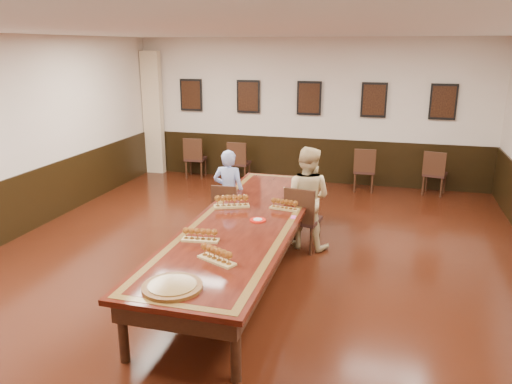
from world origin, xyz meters
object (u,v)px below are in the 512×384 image
(person_man, at_px, (229,192))
(spare_chair_c, at_px, (364,169))
(chair_woman, at_px, (303,218))
(spare_chair_b, at_px, (239,162))
(chair_man, at_px, (227,209))
(spare_chair_d, at_px, (435,173))
(spare_chair_a, at_px, (196,157))
(conference_table, at_px, (246,229))
(person_woman, at_px, (306,198))
(carved_platter, at_px, (172,287))

(person_man, bearing_deg, spare_chair_c, -124.55)
(chair_woman, relative_size, spare_chair_b, 1.06)
(spare_chair_b, bearing_deg, chair_woman, 121.33)
(chair_man, height_order, spare_chair_d, spare_chair_d)
(spare_chair_a, bearing_deg, conference_table, 113.68)
(spare_chair_a, relative_size, spare_chair_b, 1.01)
(chair_woman, distance_m, person_man, 1.38)
(person_man, height_order, conference_table, person_man)
(person_man, relative_size, person_woman, 0.89)
(spare_chair_c, bearing_deg, conference_table, 70.86)
(chair_woman, distance_m, spare_chair_a, 4.87)
(person_man, bearing_deg, spare_chair_b, -78.09)
(chair_woman, height_order, spare_chair_a, chair_woman)
(conference_table, bearing_deg, chair_man, 118.99)
(conference_table, relative_size, carved_platter, 7.38)
(chair_man, distance_m, person_woman, 1.38)
(person_woman, height_order, carved_platter, person_woman)
(spare_chair_b, relative_size, spare_chair_c, 1.00)
(spare_chair_a, xyz_separation_m, spare_chair_c, (3.92, -0.13, -0.01))
(spare_chair_a, bearing_deg, person_man, 114.51)
(chair_man, relative_size, conference_table, 0.18)
(person_woman, relative_size, conference_table, 0.32)
(carved_platter, bearing_deg, conference_table, 86.51)
(spare_chair_b, xyz_separation_m, conference_table, (1.48, -4.48, 0.14))
(chair_woman, relative_size, spare_chair_a, 1.05)
(spare_chair_d, bearing_deg, spare_chair_a, 13.54)
(chair_man, distance_m, spare_chair_d, 4.81)
(chair_woman, xyz_separation_m, person_woman, (0.02, 0.11, 0.29))
(spare_chair_d, distance_m, conference_table, 5.37)
(spare_chair_d, bearing_deg, chair_man, 58.04)
(spare_chair_b, bearing_deg, carved_platter, 101.96)
(chair_woman, relative_size, spare_chair_c, 1.07)
(spare_chair_c, distance_m, carved_platter, 6.77)
(spare_chair_d, bearing_deg, person_man, 57.19)
(person_woman, bearing_deg, chair_man, 2.22)
(spare_chair_d, bearing_deg, spare_chair_b, 15.51)
(spare_chair_a, relative_size, spare_chair_c, 1.01)
(chair_woman, xyz_separation_m, spare_chair_b, (-2.10, 3.50, -0.03))
(person_man, bearing_deg, chair_woman, 162.42)
(spare_chair_d, relative_size, person_man, 0.67)
(chair_woman, xyz_separation_m, conference_table, (-0.62, -0.98, 0.11))
(spare_chair_a, height_order, spare_chair_d, spare_chair_a)
(chair_woman, relative_size, carved_platter, 1.49)
(spare_chair_b, bearing_deg, chair_man, 104.09)
(spare_chair_b, distance_m, person_man, 3.24)
(conference_table, height_order, carved_platter, carved_platter)
(chair_man, relative_size, person_woman, 0.56)
(person_man, bearing_deg, person_woman, 166.95)
(spare_chair_a, height_order, person_man, person_man)
(chair_woman, height_order, person_man, person_man)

